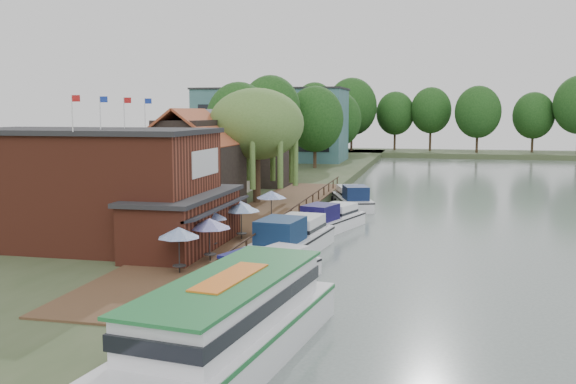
# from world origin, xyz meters

# --- Properties ---
(ground) EXTENTS (260.00, 260.00, 0.00)m
(ground) POSITION_xyz_m (0.00, 0.00, 0.00)
(ground) COLOR #576560
(ground) RESTS_ON ground
(land_bank) EXTENTS (50.00, 140.00, 1.00)m
(land_bank) POSITION_xyz_m (-30.00, 35.00, 0.50)
(land_bank) COLOR #384728
(land_bank) RESTS_ON ground
(quay_deck) EXTENTS (6.00, 50.00, 0.10)m
(quay_deck) POSITION_xyz_m (-8.00, 10.00, 1.05)
(quay_deck) COLOR #47301E
(quay_deck) RESTS_ON land_bank
(quay_rail) EXTENTS (0.20, 49.00, 1.00)m
(quay_rail) POSITION_xyz_m (-5.30, 10.50, 1.50)
(quay_rail) COLOR black
(quay_rail) RESTS_ON land_bank
(pub) EXTENTS (20.00, 11.00, 7.30)m
(pub) POSITION_xyz_m (-14.00, -1.00, 4.65)
(pub) COLOR maroon
(pub) RESTS_ON land_bank
(hotel_block) EXTENTS (25.40, 12.40, 12.30)m
(hotel_block) POSITION_xyz_m (-22.00, 70.00, 7.15)
(hotel_block) COLOR #38666B
(hotel_block) RESTS_ON land_bank
(cottage_a) EXTENTS (8.60, 7.60, 8.50)m
(cottage_a) POSITION_xyz_m (-15.00, 14.00, 5.25)
(cottage_a) COLOR black
(cottage_a) RESTS_ON land_bank
(cottage_b) EXTENTS (9.60, 8.60, 8.50)m
(cottage_b) POSITION_xyz_m (-18.00, 24.00, 5.25)
(cottage_b) COLOR beige
(cottage_b) RESTS_ON land_bank
(cottage_c) EXTENTS (7.60, 7.60, 8.50)m
(cottage_c) POSITION_xyz_m (-14.00, 33.00, 5.25)
(cottage_c) COLOR black
(cottage_c) RESTS_ON land_bank
(willow) EXTENTS (8.60, 8.60, 10.43)m
(willow) POSITION_xyz_m (-10.50, 19.00, 6.21)
(willow) COLOR #476B2D
(willow) RESTS_ON land_bank
(umbrella_0) EXTENTS (2.18, 2.18, 2.38)m
(umbrella_0) POSITION_xyz_m (-7.44, -6.87, 2.29)
(umbrella_0) COLOR navy
(umbrella_0) RESTS_ON quay_deck
(umbrella_1) EXTENTS (2.40, 2.40, 2.38)m
(umbrella_1) POSITION_xyz_m (-6.81, -4.01, 2.29)
(umbrella_1) COLOR navy
(umbrella_1) RESTS_ON quay_deck
(umbrella_2) EXTENTS (1.94, 1.94, 2.38)m
(umbrella_2) POSITION_xyz_m (-7.74, -1.14, 2.29)
(umbrella_2) COLOR navy
(umbrella_2) RESTS_ON quay_deck
(umbrella_3) EXTENTS (2.46, 2.46, 2.38)m
(umbrella_3) POSITION_xyz_m (-6.89, 2.24, 2.29)
(umbrella_3) COLOR #1A4C91
(umbrella_3) RESTS_ON quay_deck
(umbrella_4) EXTENTS (2.29, 2.29, 2.38)m
(umbrella_4) POSITION_xyz_m (-7.90, 4.14, 2.29)
(umbrella_4) COLOR #1B4195
(umbrella_4) RESTS_ON quay_deck
(umbrella_5) EXTENTS (2.28, 2.28, 2.38)m
(umbrella_5) POSITION_xyz_m (-6.54, 8.79, 2.29)
(umbrella_5) COLOR #1B4099
(umbrella_5) RESTS_ON quay_deck
(cruiser_0) EXTENTS (5.71, 9.48, 2.15)m
(cruiser_0) POSITION_xyz_m (-3.45, -4.52, 1.08)
(cruiser_0) COLOR silver
(cruiser_0) RESTS_ON ground
(cruiser_1) EXTENTS (4.86, 11.20, 2.67)m
(cruiser_1) POSITION_xyz_m (-3.82, 3.44, 1.33)
(cruiser_1) COLOR white
(cruiser_1) RESTS_ON ground
(cruiser_2) EXTENTS (5.61, 9.82, 2.24)m
(cruiser_2) POSITION_xyz_m (-2.70, 12.57, 1.12)
(cruiser_2) COLOR white
(cruiser_2) RESTS_ON ground
(cruiser_3) EXTENTS (5.84, 10.10, 2.32)m
(cruiser_3) POSITION_xyz_m (-2.49, 24.95, 1.16)
(cruiser_3) COLOR silver
(cruiser_3) RESTS_ON ground
(tour_boat) EXTENTS (6.26, 15.53, 3.30)m
(tour_boat) POSITION_xyz_m (-2.22, -15.63, 1.65)
(tour_boat) COLOR silver
(tour_boat) RESTS_ON ground
(swan) EXTENTS (0.44, 0.44, 0.44)m
(swan) POSITION_xyz_m (-4.17, -10.25, 0.22)
(swan) COLOR white
(swan) RESTS_ON ground
(bank_tree_0) EXTENTS (8.24, 8.24, 11.98)m
(bank_tree_0) POSITION_xyz_m (-18.58, 40.04, 6.99)
(bank_tree_0) COLOR #143811
(bank_tree_0) RESTS_ON land_bank
(bank_tree_1) EXTENTS (8.45, 8.45, 13.38)m
(bank_tree_1) POSITION_xyz_m (-17.24, 50.73, 7.69)
(bank_tree_1) COLOR #143811
(bank_tree_1) RESTS_ON land_bank
(bank_tree_2) EXTENTS (8.43, 8.43, 12.08)m
(bank_tree_2) POSITION_xyz_m (-11.94, 56.45, 7.04)
(bank_tree_2) COLOR #143811
(bank_tree_2) RESTS_ON land_bank
(bank_tree_3) EXTENTS (8.76, 8.76, 11.99)m
(bank_tree_3) POSITION_xyz_m (-12.02, 79.59, 6.99)
(bank_tree_3) COLOR #143811
(bank_tree_3) RESTS_ON land_bank
(bank_tree_4) EXTENTS (6.58, 6.58, 11.06)m
(bank_tree_4) POSITION_xyz_m (-15.23, 86.43, 6.53)
(bank_tree_4) COLOR #143811
(bank_tree_4) RESTS_ON land_bank
(bank_tree_5) EXTENTS (6.42, 6.42, 10.33)m
(bank_tree_5) POSITION_xyz_m (-14.45, 93.82, 6.17)
(bank_tree_5) COLOR #143811
(bank_tree_5) RESTS_ON land_bank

